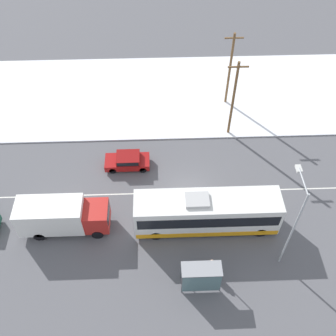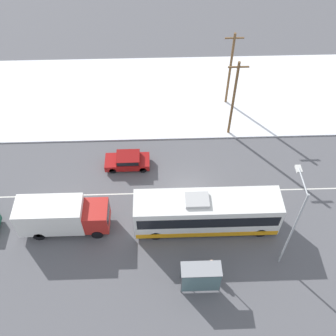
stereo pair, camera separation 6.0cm
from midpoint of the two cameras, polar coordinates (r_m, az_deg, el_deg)
The scene contains 11 objects.
ground_plane at distance 34.21m, azimuth 2.85°, elevation -3.53°, with size 120.00×120.00×0.00m, color #56565B.
snow_lot at distance 43.60m, azimuth 1.67°, elevation 10.68°, with size 80.00×13.79×0.12m.
lane_marking_center at distance 34.21m, azimuth 2.85°, elevation -3.53°, with size 60.00×0.12×0.00m.
city_bus at distance 30.97m, azimuth 5.67°, elevation -6.45°, with size 11.25×2.57×3.56m.
box_truck at distance 31.83m, azimuth -15.19°, elevation -6.67°, with size 7.02×2.30×3.04m.
sedan_car at distance 35.74m, azimuth -5.82°, elevation 1.12°, with size 4.03×1.80×1.35m.
pedestrian_at_stop at distance 29.48m, azimuth 6.33°, elevation -13.82°, with size 0.62×0.28×1.72m.
bus_shelter at distance 28.30m, azimuth 4.89°, elevation -15.51°, with size 2.81×1.20×2.40m.
streetlamp at distance 27.63m, azimuth 17.85°, elevation -6.95°, with size 0.36×2.56×8.46m.
utility_pole_roadside at distance 36.74m, azimuth 9.53°, elevation 9.87°, with size 1.80×0.24×8.22m.
utility_pole_snowlot at distance 40.48m, azimuth 9.05°, elevation 14.02°, with size 1.80×0.24×8.13m.
Camera 2 is at (-2.35, -20.64, 27.19)m, focal length 42.00 mm.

